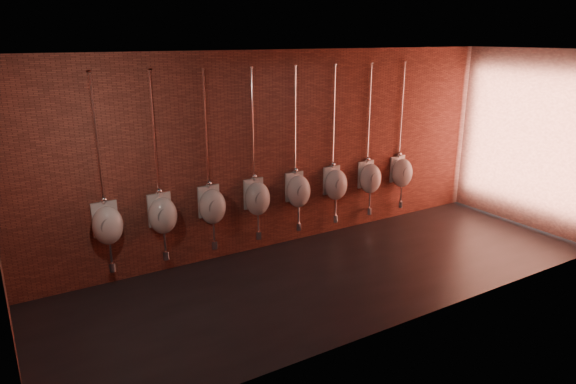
% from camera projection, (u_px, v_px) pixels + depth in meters
% --- Properties ---
extents(ground, '(8.50, 8.50, 0.00)m').
position_uv_depth(ground, '(338.00, 275.00, 7.62)').
color(ground, black).
rests_on(ground, ground).
extents(room_shell, '(8.54, 3.04, 3.22)m').
position_uv_depth(room_shell, '(342.00, 141.00, 7.03)').
color(room_shell, black).
rests_on(room_shell, ground).
extents(urinal_0, '(0.44, 0.39, 2.72)m').
position_uv_depth(urinal_0, '(107.00, 224.00, 7.00)').
color(urinal_0, silver).
rests_on(urinal_0, ground).
extents(urinal_1, '(0.44, 0.39, 2.72)m').
position_uv_depth(urinal_1, '(163.00, 214.00, 7.38)').
color(urinal_1, silver).
rests_on(urinal_1, ground).
extents(urinal_2, '(0.44, 0.39, 2.72)m').
position_uv_depth(urinal_2, '(212.00, 206.00, 7.76)').
color(urinal_2, silver).
rests_on(urinal_2, ground).
extents(urinal_3, '(0.44, 0.39, 2.72)m').
position_uv_depth(urinal_3, '(257.00, 198.00, 8.15)').
color(urinal_3, silver).
rests_on(urinal_3, ground).
extents(urinal_4, '(0.44, 0.39, 2.72)m').
position_uv_depth(urinal_4, '(298.00, 190.00, 8.53)').
color(urinal_4, silver).
rests_on(urinal_4, ground).
extents(urinal_5, '(0.44, 0.39, 2.72)m').
position_uv_depth(urinal_5, '(336.00, 184.00, 8.91)').
color(urinal_5, silver).
rests_on(urinal_5, ground).
extents(urinal_6, '(0.44, 0.39, 2.72)m').
position_uv_depth(urinal_6, '(370.00, 178.00, 9.29)').
color(urinal_6, silver).
rests_on(urinal_6, ground).
extents(urinal_7, '(0.44, 0.39, 2.72)m').
position_uv_depth(urinal_7, '(402.00, 172.00, 9.67)').
color(urinal_7, silver).
rests_on(urinal_7, ground).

